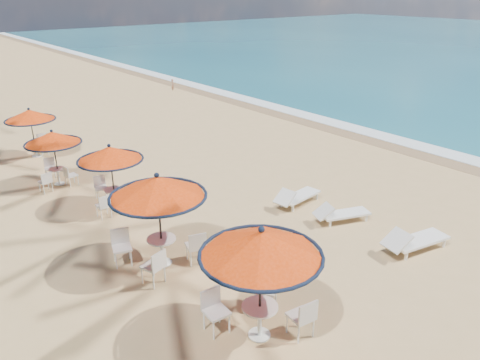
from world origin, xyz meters
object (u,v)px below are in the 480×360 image
object	(u,v)px
station_0	(261,256)
station_3	(53,145)
lounger_mid	(340,213)
station_4	(31,119)
station_2	(111,162)
lounger_near	(414,240)
station_1	(157,199)
lounger_far	(296,196)

from	to	relation	value
station_0	station_3	bearing A→B (deg)	92.36
station_3	lounger_mid	distance (m)	10.57
station_3	station_4	xyz separation A→B (m)	(0.37, 3.79, 0.10)
station_2	lounger_mid	size ratio (longest dim) A/B	1.18
station_2	lounger_near	bearing A→B (deg)	-56.49
station_1	station_4	size ratio (longest dim) A/B	1.20
station_3	station_4	distance (m)	3.81
station_0	lounger_mid	bearing A→B (deg)	23.08
station_1	lounger_mid	xyz separation A→B (m)	(5.64, -1.41, -1.62)
station_2	lounger_far	bearing A→B (deg)	-37.45
station_0	station_4	size ratio (longest dim) A/B	1.21
station_0	station_2	bearing A→B (deg)	87.50
lounger_far	lounger_mid	bearing A→B (deg)	-90.40
station_1	station_2	world-z (taller)	station_1
station_3	lounger_near	bearing A→B (deg)	-61.51
station_0	lounger_far	distance (m)	6.81
station_4	lounger_far	bearing A→B (deg)	-63.74
lounger_far	station_3	bearing A→B (deg)	122.99
lounger_far	station_1	bearing A→B (deg)	177.43
station_1	station_2	distance (m)	4.14
station_4	lounger_near	distance (m)	16.07
station_1	station_4	bearing A→B (deg)	89.16
station_1	station_2	bearing A→B (deg)	81.89
station_1	lounger_near	size ratio (longest dim) A/B	1.21
station_3	station_2	bearing A→B (deg)	-76.13
station_0	station_3	xyz separation A→B (m)	(-0.45, 11.01, -0.36)
lounger_far	station_2	bearing A→B (deg)	136.32
lounger_mid	station_2	bearing A→B (deg)	153.87
station_1	lounger_far	size ratio (longest dim) A/B	1.34
station_0	station_1	distance (m)	3.72
station_1	lounger_near	xyz separation A→B (m)	(5.85, -3.88, -1.58)
station_3	lounger_near	size ratio (longest dim) A/B	0.98
lounger_near	lounger_mid	distance (m)	2.48
station_2	station_3	world-z (taller)	station_2
station_3	lounger_near	distance (m)	12.78
lounger_mid	lounger_far	bearing A→B (deg)	117.07
station_1	station_3	world-z (taller)	station_1
station_3	station_4	size ratio (longest dim) A/B	0.98
station_2	station_4	world-z (taller)	station_2
station_4	lounger_near	size ratio (longest dim) A/B	1.00
station_1	station_3	bearing A→B (deg)	91.66
station_3	lounger_mid	bearing A→B (deg)	-56.10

